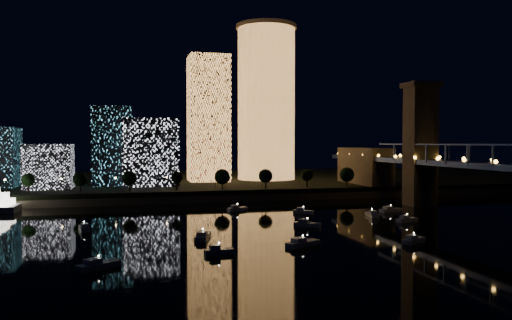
# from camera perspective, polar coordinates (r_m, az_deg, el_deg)

# --- Properties ---
(ground) EXTENTS (520.00, 520.00, 0.00)m
(ground) POSITION_cam_1_polar(r_m,az_deg,el_deg) (141.71, 6.55, -8.45)
(ground) COLOR black
(ground) RESTS_ON ground
(far_bank) EXTENTS (420.00, 160.00, 5.00)m
(far_bank) POSITION_cam_1_polar(r_m,az_deg,el_deg) (295.46, -4.43, -2.50)
(far_bank) COLOR black
(far_bank) RESTS_ON ground
(seawall) EXTENTS (420.00, 6.00, 3.00)m
(seawall) POSITION_cam_1_polar(r_m,az_deg,el_deg) (219.37, -1.02, -4.33)
(seawall) COLOR #6B5E4C
(seawall) RESTS_ON ground
(tower_cylindrical) EXTENTS (34.00, 34.00, 86.34)m
(tower_cylindrical) POSITION_cam_1_polar(r_m,az_deg,el_deg) (282.84, 1.18, 6.59)
(tower_cylindrical) COLOR #FFA751
(tower_cylindrical) RESTS_ON far_bank
(tower_rectangular) EXTENTS (21.07, 21.07, 67.05)m
(tower_rectangular) POSITION_cam_1_polar(r_m,az_deg,el_deg) (270.44, -5.46, 4.72)
(tower_rectangular) COLOR #FFA751
(tower_rectangular) RESTS_ON far_bank
(midrise_blocks) EXTENTS (93.76, 37.48, 38.08)m
(midrise_blocks) POSITION_cam_1_polar(r_m,az_deg,el_deg) (251.35, -18.11, 0.79)
(midrise_blocks) COLOR white
(midrise_blocks) RESTS_ON far_bank
(truss_bridge) EXTENTS (13.00, 266.00, 50.00)m
(truss_bridge) POSITION_cam_1_polar(r_m,az_deg,el_deg) (176.35, 26.31, -1.27)
(truss_bridge) COLOR navy
(truss_bridge) RESTS_ON ground
(motorboats) EXTENTS (113.45, 84.06, 2.78)m
(motorboats) POSITION_cam_1_polar(r_m,az_deg,el_deg) (149.31, 3.65, -7.59)
(motorboats) COLOR silver
(motorboats) RESTS_ON ground
(esplanade_trees) EXTENTS (166.96, 6.99, 9.00)m
(esplanade_trees) POSITION_cam_1_polar(r_m,az_deg,el_deg) (219.94, -8.61, -1.98)
(esplanade_trees) COLOR black
(esplanade_trees) RESTS_ON far_bank
(street_lamps) EXTENTS (132.70, 0.70, 5.65)m
(street_lamps) POSITION_cam_1_polar(r_m,az_deg,el_deg) (225.56, -10.17, -2.26)
(street_lamps) COLOR black
(street_lamps) RESTS_ON far_bank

